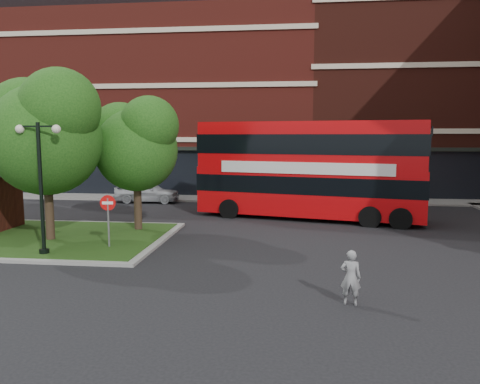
# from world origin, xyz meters

# --- Properties ---
(ground) EXTENTS (120.00, 120.00, 0.00)m
(ground) POSITION_xyz_m (0.00, 0.00, 0.00)
(ground) COLOR black
(ground) RESTS_ON ground
(pavement_far) EXTENTS (44.00, 3.00, 0.12)m
(pavement_far) POSITION_xyz_m (0.00, 16.50, 0.06)
(pavement_far) COLOR slate
(pavement_far) RESTS_ON ground
(terrace_far_left) EXTENTS (26.00, 12.00, 14.00)m
(terrace_far_left) POSITION_xyz_m (-8.00, 24.00, 7.00)
(terrace_far_left) COLOR maroon
(terrace_far_left) RESTS_ON ground
(terrace_far_right) EXTENTS (18.00, 12.00, 16.00)m
(terrace_far_right) POSITION_xyz_m (14.00, 24.00, 8.00)
(terrace_far_right) COLOR #471911
(terrace_far_right) RESTS_ON ground
(traffic_island) EXTENTS (12.60, 7.60, 0.15)m
(traffic_island) POSITION_xyz_m (-8.00, 3.00, 0.07)
(traffic_island) COLOR gray
(traffic_island) RESTS_ON ground
(tree_island_west) EXTENTS (5.40, 4.71, 7.21)m
(tree_island_west) POSITION_xyz_m (-6.60, 2.58, 4.79)
(tree_island_west) COLOR #2D2116
(tree_island_west) RESTS_ON ground
(tree_island_east) EXTENTS (4.46, 3.90, 6.29)m
(tree_island_east) POSITION_xyz_m (-3.58, 5.06, 4.24)
(tree_island_east) COLOR #2D2116
(tree_island_east) RESTS_ON ground
(lamp_island) EXTENTS (1.72, 0.36, 5.00)m
(lamp_island) POSITION_xyz_m (-5.50, 0.20, 2.83)
(lamp_island) COLOR black
(lamp_island) RESTS_ON ground
(lamp_far_left) EXTENTS (1.72, 0.36, 5.00)m
(lamp_far_left) POSITION_xyz_m (2.00, 14.50, 2.83)
(lamp_far_left) COLOR black
(lamp_far_left) RESTS_ON ground
(lamp_far_right) EXTENTS (1.72, 0.36, 5.00)m
(lamp_far_right) POSITION_xyz_m (10.00, 14.50, 2.83)
(lamp_far_right) COLOR black
(lamp_far_right) RESTS_ON ground
(bus) EXTENTS (12.36, 5.43, 4.60)m
(bus) POSITION_xyz_m (4.53, 9.58, 3.02)
(bus) COLOR #C1070B
(bus) RESTS_ON ground
(woman) EXTENTS (0.60, 0.44, 1.50)m
(woman) POSITION_xyz_m (5.30, -3.50, 0.75)
(woman) COLOR gray
(woman) RESTS_ON ground
(car_silver) EXTENTS (4.36, 1.86, 1.47)m
(car_silver) POSITION_xyz_m (-6.13, 14.50, 0.73)
(car_silver) COLOR #B6BABE
(car_silver) RESTS_ON ground
(car_white) EXTENTS (4.11, 1.73, 1.32)m
(car_white) POSITION_xyz_m (6.06, 15.19, 0.66)
(car_white) COLOR silver
(car_white) RESTS_ON ground
(no_entry_sign) EXTENTS (0.61, 0.13, 2.20)m
(no_entry_sign) POSITION_xyz_m (-3.50, 1.50, 1.57)
(no_entry_sign) COLOR slate
(no_entry_sign) RESTS_ON ground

